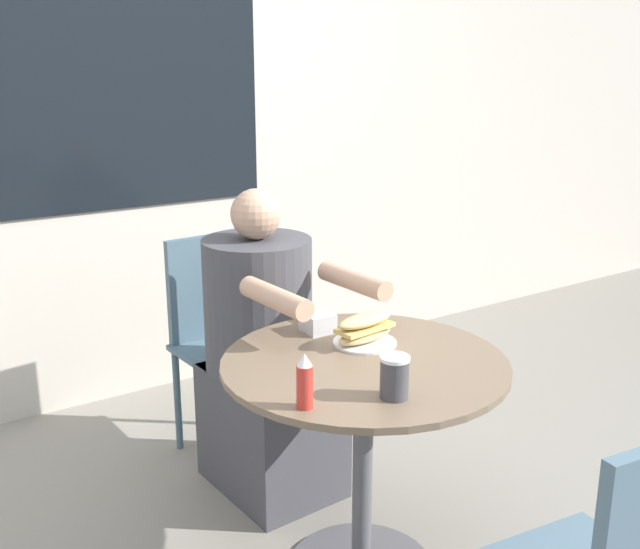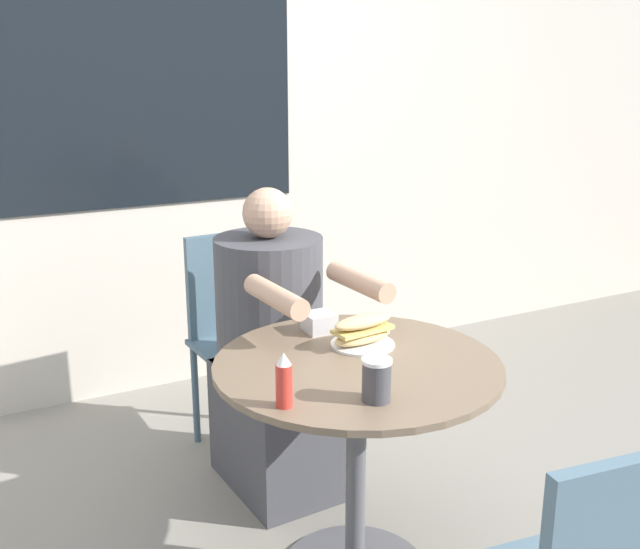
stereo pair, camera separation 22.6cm
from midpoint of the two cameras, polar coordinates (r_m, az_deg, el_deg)
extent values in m
cube|color=beige|center=(3.52, -15.69, 13.28)|extent=(8.00, 0.08, 2.80)
cube|color=black|center=(3.39, -20.71, 15.67)|extent=(1.75, 0.01, 1.35)
cylinder|color=brown|center=(2.15, 0.39, -6.85)|extent=(0.82, 0.82, 0.02)
cylinder|color=#515156|center=(2.30, 0.37, -14.78)|extent=(0.06, 0.06, 0.67)
cube|color=slate|center=(2.96, -8.91, -5.81)|extent=(0.40, 0.40, 0.02)
cube|color=slate|center=(3.04, -10.64, -0.95)|extent=(0.35, 0.05, 0.42)
cylinder|color=slate|center=(3.00, -4.38, -10.09)|extent=(0.03, 0.03, 0.43)
cylinder|color=slate|center=(2.86, -10.08, -11.72)|extent=(0.03, 0.03, 0.43)
cylinder|color=slate|center=(3.26, -7.55, -7.99)|extent=(0.03, 0.03, 0.43)
cylinder|color=slate|center=(3.13, -12.88, -9.34)|extent=(0.03, 0.03, 0.43)
cube|color=#424247|center=(2.82, -6.06, -11.75)|extent=(0.40, 0.51, 0.45)
cylinder|color=#424247|center=(2.69, -7.15, -2.33)|extent=(0.39, 0.39, 0.48)
sphere|color=tan|center=(2.61, -7.40, 4.56)|extent=(0.18, 0.18, 0.18)
cylinder|color=tan|center=(2.45, -0.02, -0.51)|extent=(0.09, 0.31, 0.07)
cylinder|color=tan|center=(2.29, -6.26, -1.83)|extent=(0.09, 0.31, 0.07)
cylinder|color=white|center=(2.26, 0.56, -5.25)|extent=(0.19, 0.19, 0.01)
ellipsoid|color=#DBB77A|center=(2.25, 0.57, -4.72)|extent=(0.21, 0.10, 0.04)
cube|color=#D6BC66|center=(2.25, 0.57, -4.13)|extent=(0.19, 0.10, 0.01)
ellipsoid|color=#DBB77A|center=(2.24, 0.57, -3.53)|extent=(0.21, 0.10, 0.04)
cylinder|color=#424247|center=(1.90, 2.28, -8.02)|extent=(0.07, 0.07, 0.10)
cylinder|color=white|center=(1.88, 2.30, -6.46)|extent=(0.08, 0.08, 0.01)
cube|color=silver|center=(2.36, -2.92, -3.72)|extent=(0.09, 0.09, 0.06)
cylinder|color=red|center=(1.85, -4.71, -8.60)|extent=(0.04, 0.04, 0.11)
cone|color=white|center=(1.82, -4.76, -6.56)|extent=(0.04, 0.04, 0.03)
camera|label=1|loc=(0.11, -92.86, -0.82)|focal=42.00mm
camera|label=2|loc=(0.11, 87.14, 0.82)|focal=42.00mm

